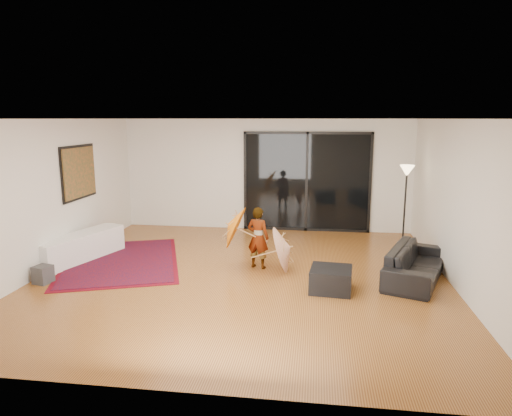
% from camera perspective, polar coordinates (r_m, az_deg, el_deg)
% --- Properties ---
extents(floor, '(7.00, 7.00, 0.00)m').
position_cam_1_polar(floor, '(8.07, -1.66, -8.46)').
color(floor, '#9F652B').
rests_on(floor, ground).
extents(ceiling, '(7.00, 7.00, 0.00)m').
position_cam_1_polar(ceiling, '(7.60, -1.77, 11.09)').
color(ceiling, white).
rests_on(ceiling, wall_back).
extents(wall_back, '(7.00, 0.00, 7.00)m').
position_cam_1_polar(wall_back, '(11.15, 1.21, 4.15)').
color(wall_back, silver).
rests_on(wall_back, floor).
extents(wall_front, '(7.00, 0.00, 7.00)m').
position_cam_1_polar(wall_front, '(4.40, -9.18, -6.95)').
color(wall_front, silver).
rests_on(wall_front, floor).
extents(wall_left, '(0.00, 7.00, 7.00)m').
position_cam_1_polar(wall_left, '(8.98, -24.35, 1.45)').
color(wall_left, silver).
rests_on(wall_left, floor).
extents(wall_right, '(0.00, 7.00, 7.00)m').
position_cam_1_polar(wall_right, '(7.95, 24.03, 0.34)').
color(wall_right, silver).
rests_on(wall_right, floor).
extents(sliding_door, '(3.06, 0.07, 2.40)m').
position_cam_1_polar(sliding_door, '(11.07, 6.34, 3.25)').
color(sliding_door, black).
rests_on(sliding_door, wall_back).
extents(painting, '(0.04, 1.28, 1.08)m').
position_cam_1_polar(painting, '(9.77, -21.24, 4.18)').
color(painting, black).
rests_on(painting, wall_left).
extents(media_console, '(1.05, 1.97, 0.53)m').
position_cam_1_polar(media_console, '(9.46, -21.09, -4.58)').
color(media_console, white).
rests_on(media_console, floor).
extents(speaker, '(0.32, 0.32, 0.30)m').
position_cam_1_polar(speaker, '(8.46, -25.09, -7.53)').
color(speaker, '#424244').
rests_on(speaker, floor).
extents(persian_rug, '(2.95, 3.46, 0.02)m').
position_cam_1_polar(persian_rug, '(9.19, -16.51, -6.39)').
color(persian_rug, '#5D0816').
rests_on(persian_rug, floor).
extents(sofa, '(1.41, 2.08, 0.57)m').
position_cam_1_polar(sofa, '(8.27, 19.35, -6.56)').
color(sofa, black).
rests_on(sofa, floor).
extents(ottoman, '(0.70, 0.70, 0.37)m').
position_cam_1_polar(ottoman, '(7.46, 9.35, -8.79)').
color(ottoman, black).
rests_on(ottoman, floor).
extents(floor_lamp, '(0.30, 0.30, 1.75)m').
position_cam_1_polar(floor_lamp, '(10.05, 18.27, 3.01)').
color(floor_lamp, black).
rests_on(floor_lamp, floor).
extents(child, '(0.48, 0.38, 1.14)m').
position_cam_1_polar(child, '(8.33, 0.26, -3.73)').
color(child, '#999999').
rests_on(child, floor).
extents(parasol_orange, '(0.48, 0.82, 0.86)m').
position_cam_1_polar(parasol_orange, '(8.33, -3.54, -2.58)').
color(parasol_orange, orange).
rests_on(parasol_orange, child).
extents(parasol_white, '(0.53, 0.84, 0.90)m').
position_cam_1_polar(parasol_white, '(8.15, 4.32, -4.58)').
color(parasol_white, silver).
rests_on(parasol_white, floor).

